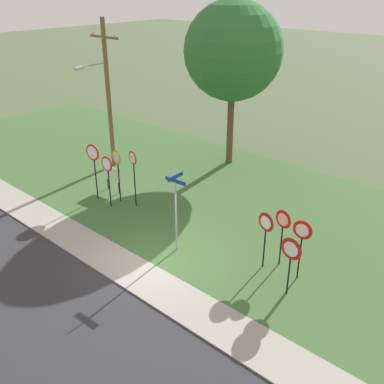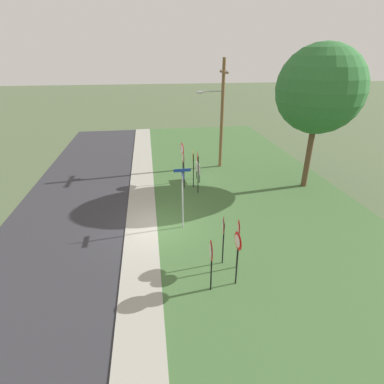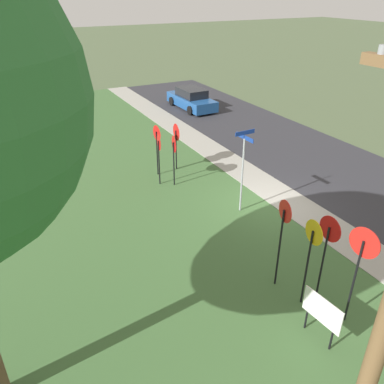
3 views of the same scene
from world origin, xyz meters
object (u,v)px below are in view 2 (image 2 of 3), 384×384
Objects in this scene: notice_board at (198,169)px; stop_sign_far_left at (183,163)px; yield_sign_near_left at (237,247)px; yield_sign_near_right at (223,230)px; stop_sign_near_right at (193,161)px; street_name_post at (183,194)px; stop_sign_far_center at (198,164)px; yield_sign_far_right at (211,255)px; stop_sign_near_left at (182,154)px; yield_sign_far_left at (238,233)px; oak_tree_left at (320,90)px; utility_pole at (220,111)px.

stop_sign_far_left is at bearing -49.07° from notice_board.
yield_sign_near_left is 1.31m from yield_sign_near_right.
street_name_post is (4.87, -1.24, 0.03)m from stop_sign_near_right.
stop_sign_far_center is (0.86, 0.78, 0.14)m from stop_sign_far_left.
yield_sign_near_left is 1.04m from yield_sign_far_right.
stop_sign_far_center is 1.22× the size of yield_sign_near_right.
stop_sign_near_left is 1.20× the size of yield_sign_near_left.
stop_sign_far_left is at bearing -11.60° from stop_sign_near_left.
stop_sign_near_left is 1.09m from stop_sign_far_left.
yield_sign_far_left is (9.35, 1.11, -0.36)m from stop_sign_near_left.
street_name_post is (5.87, -0.68, -0.15)m from stop_sign_near_left.
stop_sign_far_center is at bearing -89.03° from oak_tree_left.
yield_sign_near_right is at bearing -175.85° from yield_sign_near_left.
utility_pole is 6.27× the size of notice_board.
street_name_post reaches higher than yield_sign_far_right.
yield_sign_near_right is 0.63m from yield_sign_far_left.
notice_board is (-5.99, 1.77, -1.04)m from street_name_post.
yield_sign_near_right is at bearing -12.21° from utility_pole.
yield_sign_near_left reaches higher than yield_sign_far_right.
stop_sign_far_center is at bearing 175.47° from yield_sign_near_left.
yield_sign_near_left is 10.43m from notice_board.
utility_pole reaches higher than yield_sign_near_right.
yield_sign_far_left is 0.71× the size of street_name_post.
stop_sign_near_left is at bearing -165.84° from yield_sign_near_right.
yield_sign_near_right is 0.28× the size of utility_pole.
stop_sign_near_left is at bearing -102.73° from oak_tree_left.
yield_sign_far_left is 9.50m from notice_board.
utility_pole is at bearing 139.76° from stop_sign_far_left.
stop_sign_near_left is 9.42m from yield_sign_far_left.
stop_sign_far_left is at bearing -77.04° from stop_sign_near_right.
stop_sign_near_left is at bearing -48.61° from utility_pole.
notice_board is (-1.19, 1.15, -0.95)m from stop_sign_far_left.
street_name_post reaches higher than stop_sign_near_right.
stop_sign_far_center reaches higher than notice_board.
stop_sign_far_center reaches higher than stop_sign_near_right.
stop_sign_far_center is 1.25× the size of yield_sign_far_right.
stop_sign_far_center reaches higher than yield_sign_near_right.
stop_sign_near_left reaches higher than notice_board.
yield_sign_near_right is 9.14m from notice_board.
yield_sign_far_right is at bearing -84.97° from yield_sign_near_left.
oak_tree_left is at bearing 101.55° from stop_sign_far_center.
street_name_post is (3.94, -1.40, -0.05)m from stop_sign_far_center.
utility_pole is (-4.69, 2.42, 2.33)m from stop_sign_far_center.
notice_board is (-2.04, 0.37, -1.09)m from stop_sign_far_center.
stop_sign_near_right is 0.94m from stop_sign_far_center.
yield_sign_near_left is 1.04× the size of yield_sign_near_right.
stop_sign_near_left is at bearing -88.67° from notice_board.
utility_pole is 6.91m from oak_tree_left.
yield_sign_near_right is (7.91, 0.66, -0.15)m from stop_sign_far_left.
stop_sign_near_left reaches higher than yield_sign_far_right.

